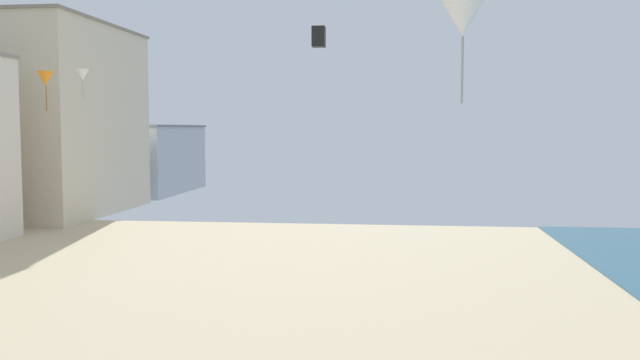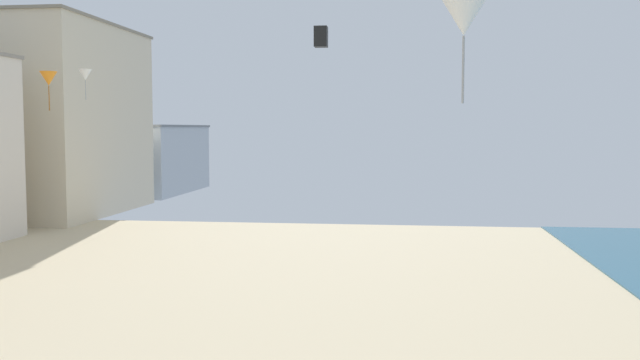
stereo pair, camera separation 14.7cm
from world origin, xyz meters
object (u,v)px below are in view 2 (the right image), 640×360
(kite_orange_delta, at_px, (49,79))
(kite_white_delta_2, at_px, (85,75))
(kite_white_delta, at_px, (464,17))
(kite_black_box, at_px, (321,37))

(kite_orange_delta, xyz_separation_m, kite_white_delta_2, (0.43, 3.62, 0.49))
(kite_white_delta, bearing_deg, kite_orange_delta, 154.40)
(kite_white_delta, xyz_separation_m, kite_orange_delta, (-22.11, 10.60, -1.32))
(kite_white_delta_2, bearing_deg, kite_orange_delta, -96.74)
(kite_white_delta, height_order, kite_white_delta_2, kite_white_delta)
(kite_black_box, bearing_deg, kite_white_delta, -64.02)
(kite_black_box, bearing_deg, kite_white_delta_2, -178.41)
(kite_white_delta, distance_m, kite_orange_delta, 24.56)
(kite_white_delta, relative_size, kite_white_delta_2, 2.07)
(kite_white_delta, distance_m, kite_white_delta_2, 25.95)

